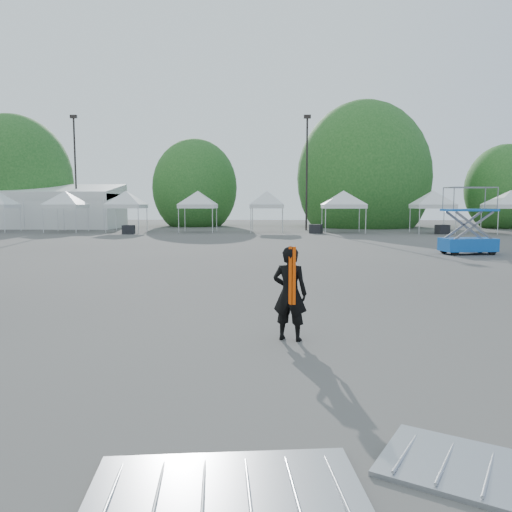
{
  "coord_description": "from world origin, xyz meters",
  "views": [
    {
      "loc": [
        0.54,
        -11.4,
        2.3
      ],
      "look_at": [
        0.12,
        -1.9,
        1.3
      ],
      "focal_mm": 35.0,
      "sensor_mm": 36.0,
      "label": 1
    }
  ],
  "objects": [
    {
      "name": "ground",
      "position": [
        0.0,
        0.0,
        0.0
      ],
      "size": [
        120.0,
        120.0,
        0.0
      ],
      "primitive_type": "plane",
      "color": "#474442",
      "rests_on": "ground"
    },
    {
      "name": "marquee",
      "position": [
        -22.0,
        35.0,
        1.97
      ],
      "size": [
        15.0,
        6.25,
        4.23
      ],
      "color": "silver",
      "rests_on": "ground"
    },
    {
      "name": "light_pole_west",
      "position": [
        -18.0,
        34.0,
        5.77
      ],
      "size": [
        0.6,
        0.25,
        10.3
      ],
      "color": "black",
      "rests_on": "ground"
    },
    {
      "name": "light_pole_east",
      "position": [
        3.0,
        32.0,
        5.52
      ],
      "size": [
        0.6,
        0.25,
        9.8
      ],
      "color": "black",
      "rests_on": "ground"
    },
    {
      "name": "tree_far_w",
      "position": [
        -26.0,
        38.0,
        4.54
      ],
      "size": [
        4.8,
        4.8,
        7.3
      ],
      "color": "#382314",
      "rests_on": "ground"
    },
    {
      "name": "tree_mid_w",
      "position": [
        -8.0,
        40.0,
        3.93
      ],
      "size": [
        4.16,
        4.16,
        6.33
      ],
      "color": "#382314",
      "rests_on": "ground"
    },
    {
      "name": "tree_mid_e",
      "position": [
        9.0,
        39.0,
        4.84
      ],
      "size": [
        5.12,
        5.12,
        7.79
      ],
      "color": "#382314",
      "rests_on": "ground"
    },
    {
      "name": "tree_far_e",
      "position": [
        22.0,
        37.0,
        3.63
      ],
      "size": [
        3.84,
        3.84,
        5.84
      ],
      "color": "#382314",
      "rests_on": "ground"
    },
    {
      "name": "tent_b",
      "position": [
        -16.68,
        28.55,
        3.06
      ],
      "size": [
        3.99,
        3.99,
        3.88
      ],
      "color": "silver",
      "rests_on": "ground"
    },
    {
      "name": "tent_c",
      "position": [
        -11.7,
        28.57,
        3.06
      ],
      "size": [
        3.98,
        3.98,
        3.88
      ],
      "color": "silver",
      "rests_on": "ground"
    },
    {
      "name": "tent_d",
      "position": [
        -5.91,
        28.78,
        3.06
      ],
      "size": [
        4.06,
        4.06,
        3.88
      ],
      "color": "silver",
      "rests_on": "ground"
    },
    {
      "name": "tent_e",
      "position": [
        -0.33,
        28.85,
        3.06
      ],
      "size": [
        3.8,
        3.8,
        3.88
      ],
      "color": "silver",
      "rests_on": "ground"
    },
    {
      "name": "tent_f",
      "position": [
        5.71,
        28.49,
        3.06
      ],
      "size": [
        4.61,
        4.61,
        3.88
      ],
      "color": "silver",
      "rests_on": "ground"
    },
    {
      "name": "tent_g",
      "position": [
        12.55,
        28.05,
        3.06
      ],
      "size": [
        4.1,
        4.1,
        3.88
      ],
      "color": "silver",
      "rests_on": "ground"
    },
    {
      "name": "tent_h",
      "position": [
        18.41,
        27.9,
        3.06
      ],
      "size": [
        4.67,
        4.67,
        3.88
      ],
      "color": "silver",
      "rests_on": "ground"
    },
    {
      "name": "man",
      "position": [
        0.74,
        -3.13,
        0.8
      ],
      "size": [
        0.67,
        0.53,
        1.6
      ],
      "rotation": [
        0.0,
        0.0,
        2.87
      ],
      "color": "black",
      "rests_on": "ground"
    },
    {
      "name": "scissor_lift",
      "position": [
        9.22,
        11.67,
        1.53
      ],
      "size": [
        2.52,
        1.54,
        3.04
      ],
      "rotation": [
        0.0,
        0.0,
        0.16
      ],
      "color": "#0C42A8",
      "rests_on": "ground"
    },
    {
      "name": "barrier_left",
      "position": [
        0.13,
        -7.63,
        0.03
      ],
      "size": [
        2.29,
        1.34,
        0.07
      ],
      "rotation": [
        0.0,
        0.0,
        0.12
      ],
      "color": "#A8AAB0",
      "rests_on": "ground"
    },
    {
      "name": "barrier_mid",
      "position": [
        2.49,
        -7.39,
        0.03
      ],
      "size": [
        2.35,
        1.93,
        0.07
      ],
      "rotation": [
        0.0,
        0.0,
        -0.5
      ],
      "color": "#A8AAB0",
      "rests_on": "ground"
    },
    {
      "name": "crate_west",
      "position": [
        -10.79,
        25.97,
        0.34
      ],
      "size": [
        0.91,
        0.72,
        0.68
      ],
      "primitive_type": "cube",
      "rotation": [
        0.0,
        0.0,
        0.05
      ],
      "color": "black",
      "rests_on": "ground"
    },
    {
      "name": "crate_mid",
      "position": [
        3.5,
        27.47,
        0.35
      ],
      "size": [
        1.1,
        0.99,
        0.7
      ],
      "primitive_type": "cube",
      "rotation": [
        0.0,
        0.0,
        -0.39
      ],
      "color": "black",
      "rests_on": "ground"
    },
    {
      "name": "crate_east",
      "position": [
        13.06,
        27.1,
        0.35
      ],
      "size": [
        1.09,
        0.96,
        0.7
      ],
      "primitive_type": "cube",
      "rotation": [
        0.0,
        0.0,
        0.34
      ],
      "color": "black",
      "rests_on": "ground"
    }
  ]
}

